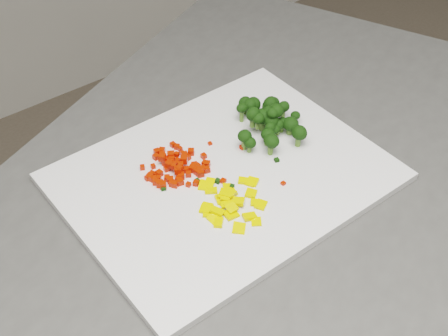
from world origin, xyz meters
TOP-DOWN VIEW (x-y plane):
  - cutting_board at (-0.30, 0.48)m, footprint 0.40×0.31m
  - carrot_pile at (-0.34, 0.53)m, footprint 0.09×0.09m
  - pepper_pile at (-0.33, 0.44)m, footprint 0.10×0.10m
  - broccoli_pile at (-0.20, 0.51)m, footprint 0.11×0.11m
  - carrot_cube_0 at (-0.32, 0.50)m, footprint 0.01×0.01m
  - carrot_cube_1 at (-0.32, 0.57)m, footprint 0.01×0.01m
  - carrot_cube_2 at (-0.37, 0.52)m, footprint 0.01×0.01m
  - carrot_cube_3 at (-0.37, 0.52)m, footprint 0.01×0.01m
  - carrot_cube_4 at (-0.33, 0.54)m, footprint 0.01×0.01m
  - carrot_cube_5 at (-0.34, 0.54)m, footprint 0.01×0.01m
  - carrot_cube_6 at (-0.32, 0.50)m, footprint 0.01×0.01m
  - carrot_cube_7 at (-0.32, 0.54)m, footprint 0.01×0.01m
  - carrot_cube_8 at (-0.30, 0.51)m, footprint 0.01×0.01m
  - carrot_cube_9 at (-0.32, 0.53)m, footprint 0.01×0.01m
  - carrot_cube_10 at (-0.34, 0.51)m, footprint 0.01×0.01m
  - carrot_cube_11 at (-0.32, 0.51)m, footprint 0.01×0.01m
  - carrot_cube_12 at (-0.32, 0.50)m, footprint 0.01×0.01m
  - carrot_cube_13 at (-0.36, 0.53)m, footprint 0.01×0.01m
  - carrot_cube_14 at (-0.34, 0.53)m, footprint 0.01×0.01m
  - carrot_cube_15 at (-0.33, 0.51)m, footprint 0.01×0.01m
  - carrot_cube_16 at (-0.36, 0.51)m, footprint 0.01×0.01m
  - carrot_cube_17 at (-0.34, 0.49)m, footprint 0.01×0.01m
  - carrot_cube_18 at (-0.31, 0.51)m, footprint 0.01×0.01m
  - carrot_cube_19 at (-0.36, 0.51)m, footprint 0.01×0.01m
  - carrot_cube_20 at (-0.32, 0.56)m, footprint 0.01×0.01m
  - carrot_cube_21 at (-0.33, 0.51)m, footprint 0.01×0.01m
  - carrot_cube_22 at (-0.34, 0.54)m, footprint 0.01×0.01m
  - carrot_cube_23 at (-0.31, 0.50)m, footprint 0.01×0.01m
  - carrot_cube_24 at (-0.34, 0.51)m, footprint 0.01×0.01m
  - carrot_cube_25 at (-0.35, 0.51)m, footprint 0.01×0.01m
  - carrot_cube_26 at (-0.35, 0.53)m, footprint 0.01×0.01m
  - carrot_cube_27 at (-0.34, 0.56)m, footprint 0.01×0.01m
  - carrot_cube_28 at (-0.33, 0.51)m, footprint 0.01×0.01m
  - carrot_cube_29 at (-0.35, 0.53)m, footprint 0.01×0.01m
  - carrot_cube_30 at (-0.32, 0.53)m, footprint 0.01×0.01m
  - carrot_cube_31 at (-0.34, 0.57)m, footprint 0.01×0.01m
  - carrot_cube_32 at (-0.37, 0.55)m, footprint 0.01×0.01m
  - carrot_cube_33 at (-0.36, 0.52)m, footprint 0.01×0.01m
  - carrot_cube_34 at (-0.33, 0.53)m, footprint 0.01×0.01m
  - carrot_cube_35 at (-0.38, 0.53)m, footprint 0.01×0.01m
  - carrot_cube_36 at (-0.30, 0.52)m, footprint 0.01×0.01m
  - carrot_cube_37 at (-0.35, 0.51)m, footprint 0.01×0.01m
  - carrot_cube_38 at (-0.38, 0.52)m, footprint 0.01×0.01m
  - carrot_cube_39 at (-0.31, 0.55)m, footprint 0.01×0.01m
  - carrot_cube_40 at (-0.36, 0.55)m, footprint 0.01×0.01m
  - carrot_cube_41 at (-0.38, 0.53)m, footprint 0.01×0.01m
  - carrot_cube_42 at (-0.35, 0.50)m, footprint 0.01×0.01m
  - carrot_cube_43 at (-0.35, 0.56)m, footprint 0.01×0.01m
  - carrot_cube_44 at (-0.33, 0.52)m, footprint 0.01×0.01m
  - carrot_cube_45 at (-0.35, 0.55)m, footprint 0.01×0.01m
  - carrot_cube_46 at (-0.34, 0.54)m, footprint 0.01×0.01m
  - carrot_cube_47 at (-0.37, 0.54)m, footprint 0.01×0.01m
  - carrot_cube_48 at (-0.35, 0.53)m, footprint 0.01×0.01m
  - carrot_cube_49 at (-0.37, 0.51)m, footprint 0.01×0.01m
  - carrot_cube_50 at (-0.36, 0.51)m, footprint 0.01×0.01m
  - carrot_cube_51 at (-0.35, 0.49)m, footprint 0.01×0.01m
  - carrot_cube_52 at (-0.32, 0.51)m, footprint 0.01×0.01m
  - carrot_cube_53 at (-0.34, 0.53)m, footprint 0.01×0.01m
  - carrot_cube_54 at (-0.37, 0.51)m, footprint 0.01×0.01m
  - carrot_cube_55 at (-0.33, 0.55)m, footprint 0.01×0.01m
  - carrot_cube_56 at (-0.32, 0.50)m, footprint 0.01×0.01m
  - carrot_cube_57 at (-0.34, 0.54)m, footprint 0.01×0.01m
  - carrot_cube_58 at (-0.32, 0.54)m, footprint 0.01×0.01m
  - carrot_cube_59 at (-0.37, 0.53)m, footprint 0.01×0.01m
  - carrot_cube_60 at (-0.35, 0.52)m, footprint 0.01×0.01m
  - carrot_cube_61 at (-0.31, 0.54)m, footprint 0.01×0.01m
  - carrot_cube_62 at (-0.33, 0.54)m, footprint 0.01×0.01m
  - carrot_cube_63 at (-0.34, 0.54)m, footprint 0.01×0.01m
  - carrot_cube_64 at (-0.32, 0.51)m, footprint 0.01×0.01m
  - carrot_cube_65 at (-0.36, 0.50)m, footprint 0.01×0.01m
  - carrot_cube_66 at (-0.32, 0.54)m, footprint 0.01×0.01m
  - carrot_cube_67 at (-0.34, 0.52)m, footprint 0.01×0.01m
  - carrot_cube_68 at (-0.34, 0.57)m, footprint 0.01×0.01m
  - carrot_cube_69 at (-0.37, 0.53)m, footprint 0.01×0.01m
  - pepper_chunk_0 at (-0.32, 0.44)m, footprint 0.02×0.02m
  - pepper_chunk_1 at (-0.28, 0.45)m, footprint 0.02×0.02m
  - pepper_chunk_2 at (-0.31, 0.46)m, footprint 0.02×0.02m
  - pepper_chunk_3 at (-0.31, 0.45)m, footprint 0.01×0.02m
  - pepper_chunk_4 at (-0.31, 0.43)m, footprint 0.02×0.02m
  - pepper_chunk_5 at (-0.35, 0.43)m, footprint 0.02×0.02m
  - pepper_chunk_6 at (-0.33, 0.45)m, footprint 0.01×0.01m
  - pepper_chunk_7 at (-0.33, 0.47)m, footprint 0.02×0.02m
  - pepper_chunk_8 at (-0.32, 0.44)m, footprint 0.02×0.02m
  - pepper_chunk_9 at (-0.33, 0.43)m, footprint 0.02×0.02m
  - pepper_chunk_10 at (-0.35, 0.42)m, footprint 0.02×0.02m
  - pepper_chunk_11 at (-0.35, 0.44)m, footprint 0.02×0.02m
  - pepper_chunk_12 at (-0.32, 0.45)m, footprint 0.02×0.02m
  - pepper_chunk_13 at (-0.29, 0.46)m, footprint 0.02×0.02m
  - pepper_chunk_14 at (-0.33, 0.44)m, footprint 0.02×0.01m
  - pepper_chunk_15 at (-0.28, 0.45)m, footprint 0.02×0.02m
  - pepper_chunk_16 at (-0.33, 0.42)m, footprint 0.02×0.02m
  - pepper_chunk_17 at (-0.32, 0.44)m, footprint 0.02×0.02m
  - pepper_chunk_18 at (-0.29, 0.43)m, footprint 0.02×0.02m
  - pepper_chunk_19 at (-0.35, 0.45)m, footprint 0.02×0.02m
  - pepper_chunk_20 at (-0.30, 0.42)m, footprint 0.02×0.02m
  - pepper_chunk_21 at (-0.32, 0.44)m, footprint 0.02×0.02m
  - pepper_chunk_22 at (-0.32, 0.48)m, footprint 0.02×0.02m
  - pepper_chunk_23 at (-0.29, 0.41)m, footprint 0.02×0.02m
  - pepper_chunk_24 at (-0.35, 0.44)m, footprint 0.02×0.02m
  - pepper_chunk_25 at (-0.34, 0.40)m, footprint 0.02×0.02m
  - pepper_chunk_26 at (-0.35, 0.42)m, footprint 0.01×0.02m
  - pepper_chunk_27 at (-0.32, 0.39)m, footprint 0.02×0.02m
  - pepper_chunk_28 at (-0.33, 0.48)m, footprint 0.02×0.02m
  - pepper_chunk_29 at (-0.32, 0.40)m, footprint 0.02×0.02m
  - pepper_chunk_30 at (-0.33, 0.43)m, footprint 0.01×0.01m
  - pepper_chunk_31 at (-0.33, 0.42)m, footprint 0.01×0.01m
  - broccoli_floret_0 at (-0.20, 0.52)m, footprint 0.03×0.03m
  - broccoli_floret_1 at (-0.17, 0.54)m, footprint 0.03×0.03m
  - broccoli_floret_2 at (-0.18, 0.47)m, footprint 0.03×0.03m
  - broccoli_floret_3 at (-0.20, 0.50)m, footprint 0.02×0.02m
  - broccoli_floret_4 at (-0.19, 0.51)m, footprint 0.03×0.03m
  - broccoli_floret_5 at (-0.21, 0.49)m, footprint 0.03×0.03m
  - broccoli_floret_6 at (-0.19, 0.52)m, footprint 0.02×0.02m
  - broccoli_floret_7 at (-0.24, 0.50)m, footprint 0.02×0.02m
  - broccoli_floret_8 at (-0.18, 0.50)m, footprint 0.02×0.02m
  - broccoli_floret_9 at (-0.19, 0.57)m, footprint 0.03×0.03m
  - broccoli_floret_10 at (-0.19, 0.56)m, footprint 0.03×0.03m
  - broccoli_floret_11 at (-0.17, 0.49)m, footprint 0.03×0.03m
  - broccoli_floret_12 at (-0.19, 0.50)m, footprint 0.02×0.02m
  - broccoli_floret_13 at (-0.21, 0.52)m, footprint 0.02×0.02m
  - broccoli_floret_14 at (-0.16, 0.54)m, footprint 0.02×0.02m
  - broccoli_floret_15 at (-0.20, 0.50)m, footprint 0.02×0.02m
  - broccoli_floret_16 at (-0.22, 0.47)m, footprint 0.02×0.02m
  - broccoli_floret_17 at (-0.17, 0.54)m, footprint 0.03×0.03m
  - broccoli_floret_18 at (-0.15, 0.50)m, footprint 0.02×0.02m
  - broccoli_floret_19 at (-0.21, 0.55)m, footprint 0.02×0.02m
  - broccoli_floret_20 at (-0.22, 0.48)m, footprint 0.03×0.03m
  - broccoli_floret_21 at (-0.24, 0.50)m, footprint 0.03×0.03m
  - broccoli_floret_22 at (-0.19, 0.56)m, footprint 0.03×0.03m
  - broccoli_floret_23 at (-0.19, 0.51)m, footprint 0.02×0.02m
  - broccoli_floret_24 at (-0.16, 0.52)m, footprint 0.02×0.02m
  - broccoli_floret_25 at (-0.21, 0.52)m, footprint 0.03×0.03m
  - broccoli_floret_26 at (-0.19, 0.51)m, footprint 0.03×0.03m
  - stray_bit_0 at (-0.30, 0.46)m, footprint 0.01×0.01m
  - stray_bit_1 at (-0.25, 0.42)m, footprint 0.01×0.01m
  - stray_bit_2 at (-0.28, 0.54)m, footprint 0.01×0.01m
  - stray_bit_3 at (-0.33, 0.43)m, footprint 0.01×0.01m
  - stray_bit_4 at (-0.25, 0.51)m, footprint 0.01×0.01m
  - stray_bit_5 at (-0.33, 0.49)m, footprint 0.01×0.01m
  - stray_bit_6 at (-0.31, 0.47)m, footprint 0.01×0.01m
  - stray_bit_7 at (-0.37, 0.51)m, footprint 0.01×0.01m
  - stray_bit_8 at (-0.31, 0.47)m, footprint 0.01×0.01m
  - stray_bit_9 at (-0.33, 0.43)m, footprint 0.01×0.01m
  - stray_bit_10 at (-0.23, 0.46)m, footprint 0.01×0.01m

SIDE VIEW (x-z plane):
  - cutting_board at x=-0.30m, z-range 0.90..0.91m
  - pepper_chunk_3 at x=-0.31m, z-range 0.91..0.91m
  - pepper_chunk_26 at x=-0.35m, z-range 0.91..0.92m
  - pepper_chunk_2 at x=-0.31m, z-range 0.91..0.91m
  - pepper_chunk_25 at x=-0.34m, z-range 0.91..0.91m
  - pepper_chunk_27 at x=-0.32m, z-range 0.91..0.91m
  - pepper_chunk_14 at x=-0.33m, z-range 0.91..0.91m
  - pepper_chunk_7 at x=-0.33m, z-range 0.91..0.91m
  - pepper_chunk_28 at x=-0.33m, z-range 0.91..0.92m
  - pepper_chunk_24 at x=-0.35m, z-range 0.91..0.91m
  - pepper_chunk_23 at x=-0.29m, z-range 0.91..0.91m
  - stray_bit_2 at x=-0.28m, z-range 0.91..0.91m
  - pepper_chunk_16 at x=-0.33m, z-range 0.91..0.91m
  - pepper_chunk_15 at x=-0.28m, z-range 0.91..0.92m
  - pepper_chunk_1 at x=-0.28m, z-range 0.91..0.92m
  - stray_bit_1 at x=-0.25m, z-range 0.91..0.91m
  - pepper_chunk_20 at x=-0.30m, z-range 0.91..0.92m
  - stray_bit_0 at x=-0.30m, z-range 0.91..0.91m
  - stray_bit_9 at x=-0.33m, z-range 0.91..0.91m
  - pepper_chunk_0 at x=-0.32m, z-range 0.91..0.92m
  - pepper_chunk_22 at x=-0.32m, z-range 0.91..0.92m
  - pepper_chunk_13 at x=-0.29m, z-range 0.91..0.92m
  - pepper_chunk_6 at x=-0.33m, z-range 0.91..0.92m
  - stray_bit_5 at x=-0.33m, z-range 0.91..0.91m
  - pepper_chunk_19 at x=-0.35m, z-range 0.91..0.92m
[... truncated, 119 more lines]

